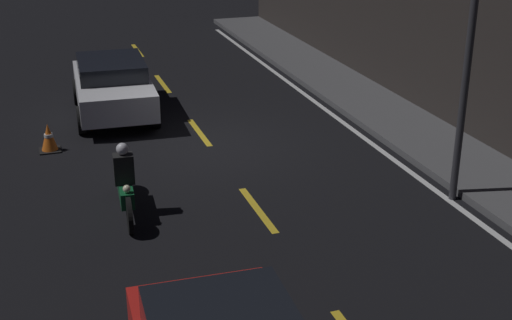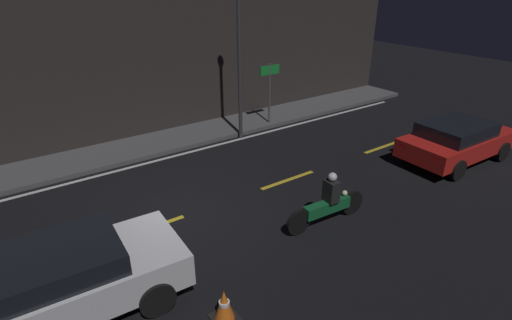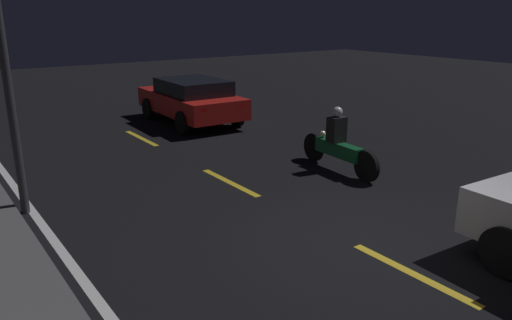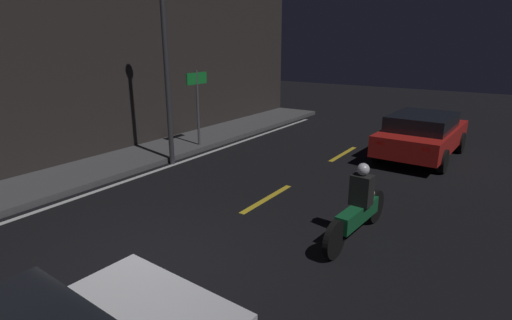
# 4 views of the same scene
# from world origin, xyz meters

# --- Properties ---
(ground_plane) EXTENTS (56.00, 56.00, 0.00)m
(ground_plane) POSITION_xyz_m (0.00, 0.00, 0.00)
(ground_plane) COLOR black
(lane_dash_c) EXTENTS (2.00, 0.14, 0.01)m
(lane_dash_c) POSITION_xyz_m (-1.00, 0.00, 0.00)
(lane_dash_c) COLOR gold
(lane_dash_c) RESTS_ON ground
(lane_dash_d) EXTENTS (2.00, 0.14, 0.01)m
(lane_dash_d) POSITION_xyz_m (3.50, 0.00, 0.00)
(lane_dash_d) COLOR gold
(lane_dash_d) RESTS_ON ground
(lane_dash_e) EXTENTS (2.00, 0.14, 0.01)m
(lane_dash_e) POSITION_xyz_m (8.00, 0.00, 0.00)
(lane_dash_e) COLOR gold
(lane_dash_e) RESTS_ON ground
(taxi_red) EXTENTS (4.16, 2.08, 1.36)m
(taxi_red) POSITION_xyz_m (8.95, -2.09, 0.74)
(taxi_red) COLOR red
(taxi_red) RESTS_ON ground
(motorcycle) EXTENTS (2.39, 0.38, 1.40)m
(motorcycle) POSITION_xyz_m (2.80, -2.35, 0.57)
(motorcycle) COLOR black
(motorcycle) RESTS_ON ground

